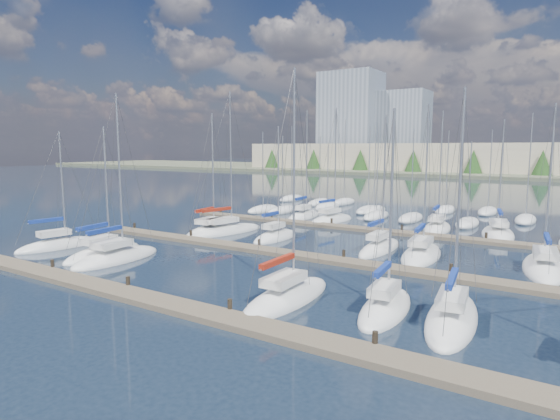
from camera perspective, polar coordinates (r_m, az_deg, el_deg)
The scene contains 22 objects.
ground at distance 78.34m, azimuth 18.49°, elevation 0.88°, with size 400.00×400.00×0.00m, color #1D2A3A.
dock_near at distance 27.19m, azimuth -14.03°, elevation -10.94°, with size 44.00×1.93×1.10m.
dock_mid at distance 37.76m, azimuth 1.66°, elevation -5.45°, with size 44.00×1.93×1.10m.
dock_far at distance 50.05m, azimuth 9.96°, elevation -2.31°, with size 44.00×1.93×1.10m.
sailboat_b at distance 40.74m, azimuth -20.72°, elevation -4.95°, with size 3.58×8.18×11.10m.
sailboat_o at distance 55.63m, azimuth 6.30°, elevation -1.20°, with size 3.79×7.74×13.96m.
sailboat_h at distance 48.39m, azimuth -8.46°, elevation -2.59°, with size 3.78×7.89×12.86m.
sailboat_i at distance 48.27m, azimuth -6.61°, elevation -2.56°, with size 4.43×9.62×15.00m.
sailboat_n at distance 58.42m, azimuth 2.95°, elevation -0.73°, with size 2.89×7.86×13.98m.
sailboat_e at distance 26.15m, azimuth 12.72°, elevation -11.58°, with size 3.00×7.23×11.47m.
sailboat_m at distance 38.60m, azimuth 29.49°, elevation -6.14°, with size 3.79×9.29×12.53m.
sailboat_l at distance 39.26m, azimuth 16.85°, elevation -5.24°, with size 3.63×8.68×12.78m.
sailboat_j at distance 44.78m, azimuth -0.58°, elevation -3.32°, with size 2.39×6.62×11.42m.
sailboat_p at distance 52.28m, azimuth 18.58°, elevation -2.13°, with size 3.36×7.97×13.22m.
sailboat_d at distance 27.32m, azimuth 0.91°, elevation -10.54°, with size 2.82×8.52×13.82m.
sailboat_f at distance 25.67m, azimuth 20.22°, elevation -12.25°, with size 3.47×8.85×12.38m.
sailboat_c at distance 38.74m, azimuth -19.30°, elevation -5.51°, with size 3.54×8.29×13.52m.
sailboat_k at distance 40.81m, azimuth 12.03°, elevation -4.57°, with size 2.19×7.86×12.12m.
sailboat_a at distance 45.35m, azimuth -25.36°, elevation -3.94°, with size 3.27×7.62×10.83m.
sailboat_q at distance 51.32m, azimuth 25.02°, elevation -2.65°, with size 4.58×8.82×12.18m.
distant_boats at distance 64.24m, azimuth 11.14°, elevation -0.02°, with size 36.93×20.75×13.30m.
shoreline at distance 168.40m, azimuth 21.80°, elevation 6.69°, with size 400.00×60.00×38.00m.
Camera 1 is at (18.93, -15.52, 8.72)m, focal length 30.00 mm.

